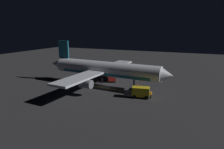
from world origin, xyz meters
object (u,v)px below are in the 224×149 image
Objects in this scene: airliner at (103,69)px; traffic_cone_under_wing at (142,81)px; traffic_cone_far at (125,89)px; baggage_truck at (138,92)px; traffic_cone_near_left at (131,91)px; catering_truck at (112,77)px; traffic_cone_near_right at (138,84)px; ground_crew_worker at (151,95)px.

traffic_cone_under_wing is (-8.36, 8.60, -4.46)m from airliner.
airliner reaches higher than traffic_cone_far.
traffic_cone_near_left is (-3.26, -2.75, -1.03)m from baggage_truck.
airliner reaches higher than baggage_truck.
catering_truck is 11.46× the size of traffic_cone_near_right.
baggage_truck is 10.84× the size of traffic_cone_near_left.
traffic_cone_near_left is (8.25, 8.96, -0.94)m from catering_truck.
traffic_cone_under_wing is (-10.39, -0.16, 0.00)m from traffic_cone_near_left.
catering_truck is at bearing -102.19° from traffic_cone_near_right.
traffic_cone_far is (5.26, -1.84, 0.00)m from traffic_cone_near_right.
traffic_cone_near_left is at bearing 47.35° from catering_truck.
ground_crew_worker is at bearing 71.95° from airliner.
traffic_cone_near_left is at bearing 0.87° from traffic_cone_under_wing.
ground_crew_worker is at bearing 63.91° from traffic_cone_far.
catering_truck is 11.46× the size of traffic_cone_near_left.
baggage_truck is at bearing -77.60° from ground_crew_worker.
catering_truck is at bearing -126.86° from ground_crew_worker.
catering_truck reaches higher than traffic_cone_near_right.
baggage_truck reaches higher than ground_crew_worker.
airliner reaches higher than ground_crew_worker.
airliner is at bearing -97.89° from traffic_cone_far.
airliner is 10.03m from traffic_cone_near_left.
traffic_cone_near_right is (-9.62, -2.98, -1.03)m from baggage_truck.
baggage_truck is 0.95× the size of catering_truck.
catering_truck is at bearing -132.65° from traffic_cone_near_left.
airliner is 8.09m from traffic_cone_far.
traffic_cone_under_wing is at bearing -156.28° from ground_crew_worker.
ground_crew_worker is 3.16× the size of traffic_cone_near_left.
baggage_truck is at bearing 45.48° from catering_truck.
traffic_cone_under_wing is at bearing 134.20° from airliner.
baggage_truck is at bearing 65.32° from airliner.
traffic_cone_under_wing is at bearing 103.68° from catering_truck.
baggage_truck is at bearing 17.19° from traffic_cone_near_right.
catering_truck is 8.98m from traffic_cone_near_right.
baggage_truck is 2.91m from ground_crew_worker.
traffic_cone_near_left is 6.37m from traffic_cone_near_right.
baggage_truck is 6.58m from traffic_cone_far.
airliner reaches higher than traffic_cone_near_left.
traffic_cone_under_wing is at bearing 168.38° from traffic_cone_far.
traffic_cone_near_right is at bearing -177.94° from traffic_cone_near_left.
airliner is at bearing 1.82° from catering_truck.
airliner is 7.15m from catering_truck.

